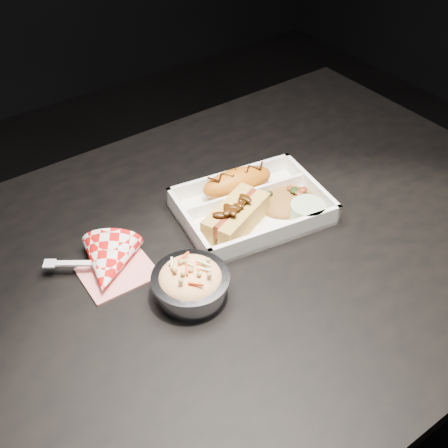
{
  "coord_description": "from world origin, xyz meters",
  "views": [
    {
      "loc": [
        -0.4,
        -0.54,
        1.39
      ],
      "look_at": [
        -0.01,
        -0.0,
        0.81
      ],
      "focal_mm": 45.0,
      "sensor_mm": 36.0,
      "label": 1
    }
  ],
  "objects": [
    {
      "name": "food_tray",
      "position": [
        0.09,
        0.05,
        0.76
      ],
      "size": [
        0.28,
        0.22,
        0.04
      ],
      "rotation": [
        0.0,
        0.0,
        -0.17
      ],
      "color": "white",
      "rests_on": "dining_table"
    },
    {
      "name": "fried_pastry",
      "position": [
        0.09,
        0.1,
        0.78
      ],
      "size": [
        0.14,
        0.08,
        0.05
      ],
      "primitive_type": "ellipsoid",
      "rotation": [
        0.0,
        0.0,
        -0.17
      ],
      "color": "#C26413",
      "rests_on": "food_tray"
    },
    {
      "name": "dining_table",
      "position": [
        0.0,
        0.0,
        0.66
      ],
      "size": [
        1.2,
        0.8,
        0.75
      ],
      "color": "black",
      "rests_on": "ground"
    },
    {
      "name": "napkin_fork",
      "position": [
        -0.19,
        0.07,
        0.77
      ],
      "size": [
        0.16,
        0.15,
        0.1
      ],
      "rotation": [
        0.0,
        0.0,
        -0.61
      ],
      "color": "red",
      "rests_on": "dining_table"
    },
    {
      "name": "hotdog",
      "position": [
        0.04,
        0.03,
        0.78
      ],
      "size": [
        0.14,
        0.1,
        0.06
      ],
      "rotation": [
        0.0,
        0.0,
        0.37
      ],
      "color": "gold",
      "rests_on": "food_tray"
    },
    {
      "name": "foil_coleslaw_cup",
      "position": [
        -0.11,
        -0.05,
        0.78
      ],
      "size": [
        0.12,
        0.12,
        0.07
      ],
      "color": "silver",
      "rests_on": "dining_table"
    },
    {
      "name": "fried_rice_mound",
      "position": [
        0.15,
        0.03,
        0.77
      ],
      "size": [
        0.12,
        0.1,
        0.03
      ],
      "primitive_type": "ellipsoid",
      "rotation": [
        0.0,
        0.0,
        -0.17
      ],
      "color": "#9A642C",
      "rests_on": "food_tray"
    },
    {
      "name": "cupcake_liner",
      "position": [
        0.15,
        -0.02,
        0.77
      ],
      "size": [
        0.06,
        0.06,
        0.03
      ],
      "primitive_type": "cylinder",
      "color": "#A9C293",
      "rests_on": "food_tray"
    }
  ]
}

